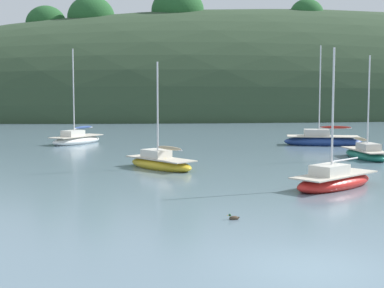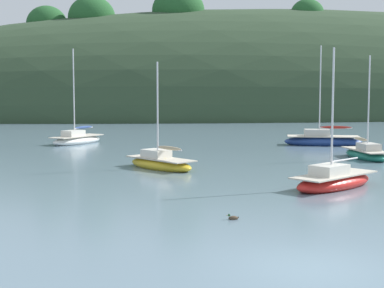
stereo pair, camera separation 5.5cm
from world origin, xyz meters
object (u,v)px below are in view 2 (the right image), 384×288
sailboat_navy_dinghy (77,139)px  sailboat_black_sloop (366,154)px  sailboat_grey_yawl (323,140)px  sailboat_teal_outer (334,181)px  sailboat_yellow_far (160,163)px  duck_trailing (233,218)px

sailboat_navy_dinghy → sailboat_black_sloop: 22.07m
sailboat_grey_yawl → sailboat_teal_outer: bearing=-109.1°
sailboat_navy_dinghy → sailboat_black_sloop: sailboat_navy_dinghy is taller
sailboat_yellow_far → duck_trailing: bearing=-84.6°
duck_trailing → sailboat_black_sloop: bearing=52.8°
sailboat_navy_dinghy → sailboat_teal_outer: sailboat_navy_dinghy is taller
sailboat_navy_dinghy → sailboat_yellow_far: 15.92m
sailboat_yellow_far → sailboat_teal_outer: 10.22m
sailboat_teal_outer → duck_trailing: 8.06m
sailboat_grey_yawl → sailboat_black_sloop: size_ratio=1.18×
sailboat_grey_yawl → duck_trailing: size_ratio=18.27×
sailboat_grey_yawl → sailboat_yellow_far: size_ratio=1.29×
sailboat_grey_yawl → sailboat_black_sloop: (-0.39, -8.55, -0.05)m
sailboat_grey_yawl → sailboat_navy_dinghy: 19.00m
sailboat_navy_dinghy → sailboat_black_sloop: (18.20, -12.48, -0.02)m
sailboat_yellow_far → sailboat_black_sloop: (13.09, 2.60, -0.00)m
sailboat_grey_yawl → sailboat_black_sloop: sailboat_grey_yawl is taller
sailboat_yellow_far → sailboat_grey_yawl: bearing=39.6°
sailboat_yellow_far → sailboat_black_sloop: bearing=11.2°
sailboat_navy_dinghy → sailboat_teal_outer: 25.57m
sailboat_grey_yawl → sailboat_yellow_far: 17.49m
sailboat_grey_yawl → sailboat_navy_dinghy: sailboat_grey_yawl is taller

